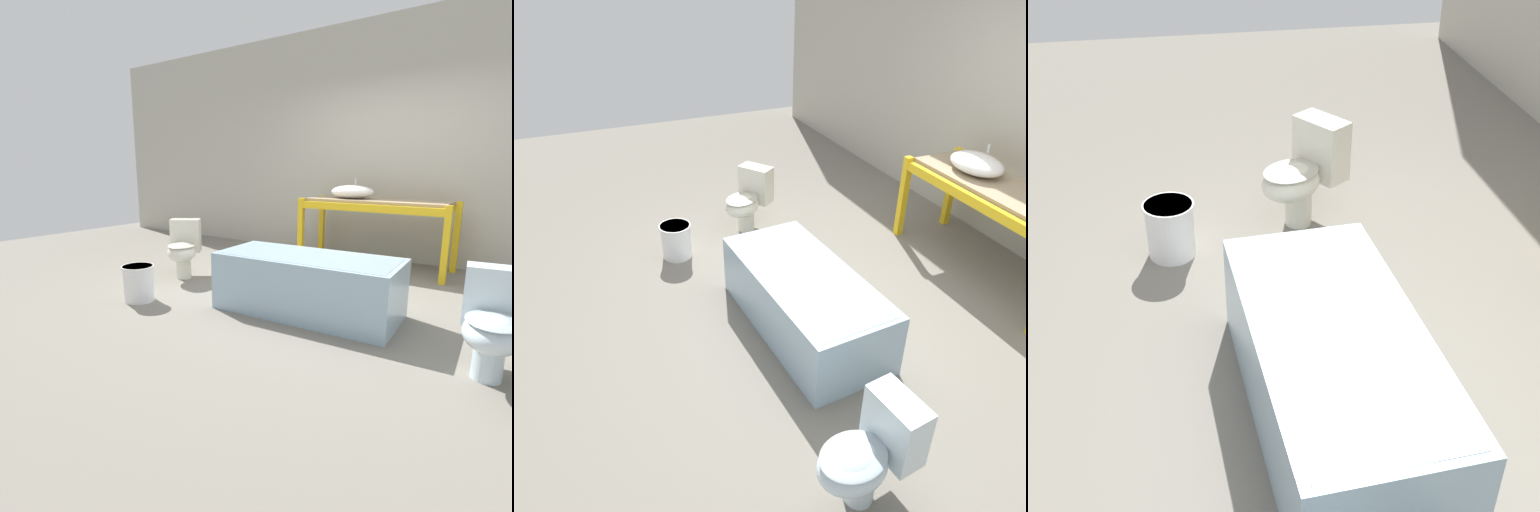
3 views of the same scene
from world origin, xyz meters
TOP-DOWN VIEW (x-y plane):
  - ground_plane at (0.00, 0.00)m, footprint 12.00×12.00m
  - bathtub_main at (0.05, -0.54)m, footprint 1.63×0.81m
  - toilet_far at (-1.70, -0.34)m, footprint 0.61×0.66m
  - bucket_white at (-1.45, -1.21)m, footprint 0.31×0.31m

SIDE VIEW (x-z plane):
  - ground_plane at x=0.00m, z-range 0.00..0.00m
  - bucket_white at x=-1.45m, z-range 0.01..0.36m
  - bathtub_main at x=0.05m, z-range 0.04..0.56m
  - toilet_far at x=-1.70m, z-range 0.03..0.70m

